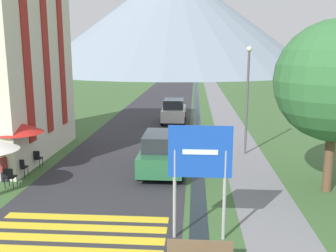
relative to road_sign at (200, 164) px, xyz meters
The scene contains 18 objects.
ground_plane 16.50m from the road_sign, 94.17° to the left, with size 160.00×160.00×0.00m, color #3D6033.
road 26.65m from the road_sign, 97.98° to the left, with size 6.40×60.00×0.01m.
footpath 26.50m from the road_sign, 84.76° to the left, with size 2.20×60.00×0.01m.
drainage_channel 26.39m from the road_sign, 89.97° to the left, with size 0.60×60.00×0.00m.
crosswalk_marking 4.33m from the road_sign, behind, with size 5.44×2.54×0.01m.
mountain_distant 93.05m from the road_sign, 93.67° to the left, with size 74.14×74.14×27.06m.
road_sign is the anchor object (origin of this frame).
parked_car_near 6.48m from the road_sign, 104.51° to the left, with size 2.00×4.29×1.82m.
parked_car_far 18.13m from the road_sign, 95.55° to the left, with size 1.81×3.92×1.82m.
cafe_chair_middle 9.18m from the road_sign, 147.74° to the left, with size 0.40×0.40×0.85m.
cafe_chair_far_right 9.91m from the road_sign, 140.54° to the left, with size 0.40×0.40×0.85m.
cafe_chair_near_left 8.49m from the road_sign, 154.68° to the left, with size 0.40×0.40×0.85m.
cafe_chair_far_left 10.36m from the road_sign, 142.99° to the left, with size 0.40×0.40×0.85m.
cafe_umbrella_middle_red 9.40m from the road_sign, 146.28° to the left, with size 2.17×2.17×2.39m.
person_seated_far 9.30m from the road_sign, 152.24° to the left, with size 0.32×0.32×1.26m.
person_seated_near 10.06m from the road_sign, 142.34° to the left, with size 0.32×0.32×1.23m.
streetlamp 9.85m from the road_sign, 74.85° to the left, with size 0.28×0.28×5.64m.
tree_by_path 6.85m from the road_sign, 39.53° to the left, with size 4.54×4.54×6.59m.
Camera 1 is at (1.01, -6.47, 5.42)m, focal length 40.00 mm.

